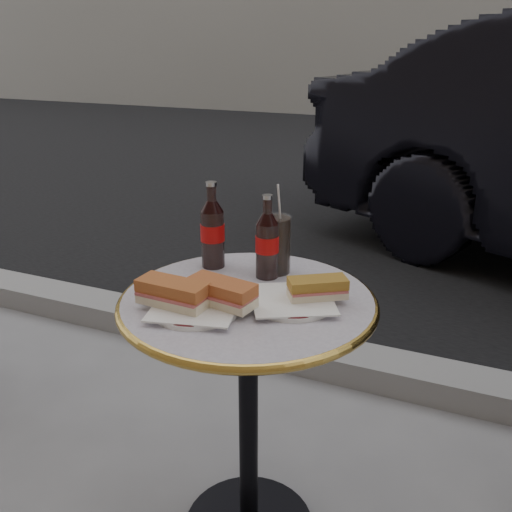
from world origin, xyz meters
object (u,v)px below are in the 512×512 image
at_px(cola_bottle_left, 212,225).
at_px(cola_glass, 276,244).
at_px(cola_bottle_right, 267,237).
at_px(bistro_table, 248,424).
at_px(plate_left, 196,309).
at_px(plate_right, 292,302).

height_order(cola_bottle_left, cola_glass, cola_bottle_left).
bearing_deg(cola_bottle_right, bistro_table, -87.61).
distance_m(cola_bottle_left, cola_bottle_right, 0.16).
bearing_deg(plate_left, cola_bottle_left, 109.04).
xyz_separation_m(bistro_table, cola_bottle_left, (-0.17, 0.14, 0.48)).
distance_m(bistro_table, plate_left, 0.40).
height_order(plate_left, cola_bottle_right, cola_bottle_right).
bearing_deg(cola_bottle_left, cola_bottle_right, -3.55).
distance_m(bistro_table, cola_bottle_left, 0.53).
relative_size(cola_bottle_right, cola_glass, 1.41).
relative_size(plate_right, cola_glass, 1.26).
distance_m(bistro_table, cola_glass, 0.48).
bearing_deg(cola_glass, cola_bottle_left, -170.21).
relative_size(plate_right, cola_bottle_left, 0.84).
xyz_separation_m(bistro_table, plate_left, (-0.08, -0.11, 0.37)).
bearing_deg(plate_left, bistro_table, 55.78).
relative_size(bistro_table, cola_bottle_right, 3.35).
height_order(cola_bottle_right, cola_glass, cola_bottle_right).
relative_size(bistro_table, plate_right, 3.74).
height_order(bistro_table, cola_glass, cola_glass).
distance_m(plate_left, cola_bottle_left, 0.30).
xyz_separation_m(cola_bottle_left, cola_glass, (0.17, 0.03, -0.04)).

